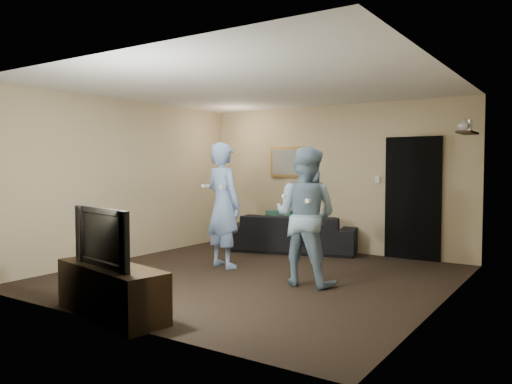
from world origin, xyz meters
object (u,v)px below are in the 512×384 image
Objects in this scene: wii_player_left at (223,205)px; wii_player_right at (305,216)px; sofa at (293,233)px; television at (110,237)px; tv_console at (111,291)px.

wii_player_left is 1.06× the size of wii_player_right.
wii_player_right reaches higher than sofa.
sofa is at bearing 106.17° from television.
tv_console is at bearing -78.38° from wii_player_left.
television reaches higher than tv_console.
television is 0.58× the size of wii_player_right.
sofa is 1.28× the size of wii_player_right.
wii_player_left is at bearing 67.51° from sofa.
wii_player_left is at bearing 113.49° from tv_console.
wii_player_left reaches higher than tv_console.
wii_player_left is 1.58m from wii_player_right.
tv_console is 2.73m from wii_player_left.
television reaches higher than sofa.
television is 2.64m from wii_player_left.
tv_console is 2.58m from wii_player_right.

